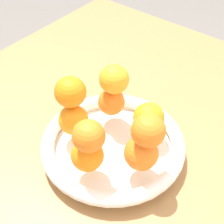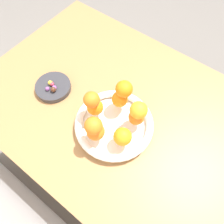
{
  "view_description": "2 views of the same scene",
  "coord_description": "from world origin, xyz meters",
  "px_view_note": "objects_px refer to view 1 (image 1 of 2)",
  "views": [
    {
      "loc": [
        0.3,
        0.35,
        1.25
      ],
      "look_at": [
        -0.03,
        0.08,
        0.85
      ],
      "focal_mm": 55.0,
      "sensor_mm": 36.0,
      "label": 1
    },
    {
      "loc": [
        -0.23,
        0.35,
        1.44
      ],
      "look_at": [
        -0.02,
        0.07,
        0.82
      ],
      "focal_mm": 35.0,
      "sensor_mm": 36.0,
      "label": 2
    }
  ],
  "objects_px": {
    "orange_4": "(141,153)",
    "orange_7": "(114,79)",
    "orange_6": "(148,131)",
    "orange_0": "(149,118)",
    "orange_2": "(73,120)",
    "orange_3": "(87,155)",
    "orange_5": "(89,136)",
    "dining_table": "(73,171)",
    "fruit_bowl": "(113,145)",
    "orange_8": "(71,93)",
    "orange_1": "(111,102)"
  },
  "relations": [
    {
      "from": "orange_0",
      "to": "orange_7",
      "type": "bearing_deg",
      "value": -89.36
    },
    {
      "from": "orange_0",
      "to": "orange_4",
      "type": "distance_m",
      "value": 0.09
    },
    {
      "from": "orange_5",
      "to": "orange_8",
      "type": "xyz_separation_m",
      "value": [
        -0.06,
        -0.09,
        0.0
      ]
    },
    {
      "from": "orange_2",
      "to": "orange_3",
      "type": "bearing_deg",
      "value": 58.17
    },
    {
      "from": "orange_2",
      "to": "orange_6",
      "type": "distance_m",
      "value": 0.16
    },
    {
      "from": "orange_2",
      "to": "orange_7",
      "type": "relative_size",
      "value": 1.0
    },
    {
      "from": "orange_0",
      "to": "orange_3",
      "type": "relative_size",
      "value": 1.05
    },
    {
      "from": "orange_5",
      "to": "orange_8",
      "type": "relative_size",
      "value": 0.94
    },
    {
      "from": "orange_4",
      "to": "orange_7",
      "type": "relative_size",
      "value": 1.04
    },
    {
      "from": "orange_7",
      "to": "orange_1",
      "type": "bearing_deg",
      "value": -37.15
    },
    {
      "from": "dining_table",
      "to": "orange_2",
      "type": "bearing_deg",
      "value": 130.19
    },
    {
      "from": "orange_6",
      "to": "orange_8",
      "type": "bearing_deg",
      "value": -88.0
    },
    {
      "from": "orange_8",
      "to": "dining_table",
      "type": "bearing_deg",
      "value": -8.62
    },
    {
      "from": "orange_5",
      "to": "orange_6",
      "type": "xyz_separation_m",
      "value": [
        -0.06,
        0.07,
        0.0
      ]
    },
    {
      "from": "orange_8",
      "to": "orange_7",
      "type": "bearing_deg",
      "value": 157.82
    },
    {
      "from": "orange_3",
      "to": "orange_7",
      "type": "distance_m",
      "value": 0.15
    },
    {
      "from": "dining_table",
      "to": "orange_8",
      "type": "xyz_separation_m",
      "value": [
        -0.02,
        0.0,
        0.21
      ]
    },
    {
      "from": "orange_1",
      "to": "orange_8",
      "type": "relative_size",
      "value": 0.93
    },
    {
      "from": "orange_4",
      "to": "orange_7",
      "type": "distance_m",
      "value": 0.15
    },
    {
      "from": "dining_table",
      "to": "orange_5",
      "type": "relative_size",
      "value": 20.45
    },
    {
      "from": "orange_4",
      "to": "orange_0",
      "type": "bearing_deg",
      "value": -154.44
    },
    {
      "from": "orange_2",
      "to": "orange_4",
      "type": "bearing_deg",
      "value": 94.39
    },
    {
      "from": "orange_4",
      "to": "orange_6",
      "type": "relative_size",
      "value": 1.06
    },
    {
      "from": "dining_table",
      "to": "orange_7",
      "type": "distance_m",
      "value": 0.23
    },
    {
      "from": "orange_6",
      "to": "orange_7",
      "type": "xyz_separation_m",
      "value": [
        -0.07,
        -0.13,
        -0.01
      ]
    },
    {
      "from": "orange_1",
      "to": "orange_8",
      "type": "bearing_deg",
      "value": -21.23
    },
    {
      "from": "orange_3",
      "to": "orange_5",
      "type": "relative_size",
      "value": 1.05
    },
    {
      "from": "orange_1",
      "to": "orange_4",
      "type": "xyz_separation_m",
      "value": [
        0.07,
        0.12,
        0.0
      ]
    },
    {
      "from": "orange_7",
      "to": "orange_8",
      "type": "height_order",
      "value": "orange_8"
    },
    {
      "from": "fruit_bowl",
      "to": "orange_8",
      "type": "relative_size",
      "value": 4.76
    },
    {
      "from": "dining_table",
      "to": "orange_7",
      "type": "height_order",
      "value": "orange_7"
    },
    {
      "from": "orange_8",
      "to": "orange_0",
      "type": "bearing_deg",
      "value": 125.46
    },
    {
      "from": "fruit_bowl",
      "to": "orange_6",
      "type": "relative_size",
      "value": 4.89
    },
    {
      "from": "orange_3",
      "to": "orange_2",
      "type": "bearing_deg",
      "value": -121.83
    },
    {
      "from": "orange_2",
      "to": "orange_5",
      "type": "distance_m",
      "value": 0.11
    },
    {
      "from": "orange_2",
      "to": "orange_5",
      "type": "bearing_deg",
      "value": 59.47
    },
    {
      "from": "dining_table",
      "to": "orange_2",
      "type": "height_order",
      "value": "orange_2"
    },
    {
      "from": "orange_6",
      "to": "orange_7",
      "type": "bearing_deg",
      "value": -120.64
    },
    {
      "from": "orange_2",
      "to": "orange_6",
      "type": "bearing_deg",
      "value": 95.22
    },
    {
      "from": "orange_0",
      "to": "orange_4",
      "type": "xyz_separation_m",
      "value": [
        0.08,
        0.04,
        0.0
      ]
    },
    {
      "from": "orange_7",
      "to": "orange_5",
      "type": "bearing_deg",
      "value": 22.9
    },
    {
      "from": "orange_0",
      "to": "orange_5",
      "type": "xyz_separation_m",
      "value": [
        0.14,
        -0.02,
        0.05
      ]
    },
    {
      "from": "orange_6",
      "to": "orange_8",
      "type": "height_order",
      "value": "orange_6"
    },
    {
      "from": "orange_2",
      "to": "orange_3",
      "type": "height_order",
      "value": "same"
    },
    {
      "from": "orange_2",
      "to": "orange_4",
      "type": "distance_m",
      "value": 0.15
    },
    {
      "from": "orange_6",
      "to": "orange_4",
      "type": "bearing_deg",
      "value": -69.36
    },
    {
      "from": "fruit_bowl",
      "to": "orange_7",
      "type": "height_order",
      "value": "orange_7"
    },
    {
      "from": "orange_5",
      "to": "orange_0",
      "type": "bearing_deg",
      "value": 170.7
    },
    {
      "from": "orange_4",
      "to": "orange_5",
      "type": "height_order",
      "value": "orange_5"
    },
    {
      "from": "orange_6",
      "to": "orange_0",
      "type": "bearing_deg",
      "value": -149.3
    }
  ]
}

